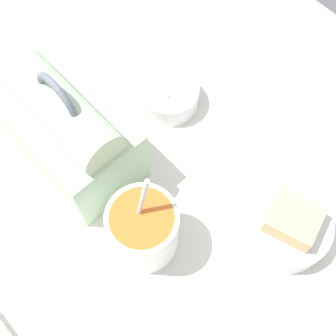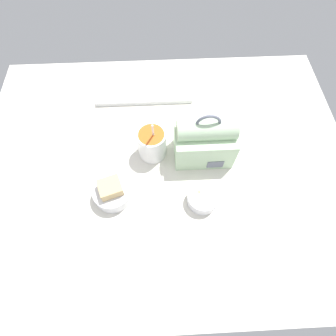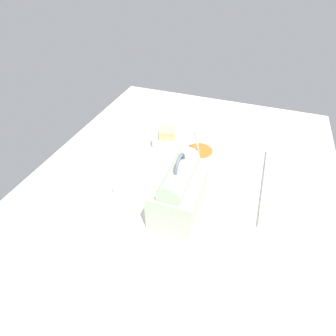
{
  "view_description": "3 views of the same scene",
  "coord_description": "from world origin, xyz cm",
  "views": [
    {
      "loc": [
        -22.21,
        15.81,
        73.74
      ],
      "look_at": [
        0.92,
        -5.51,
        7.0
      ],
      "focal_mm": 50.0,
      "sensor_mm": 36.0,
      "label": 1
    },
    {
      "loc": [
        -1.14,
        -48.01,
        87.0
      ],
      "look_at": [
        0.92,
        -5.51,
        7.0
      ],
      "focal_mm": 28.0,
      "sensor_mm": 36.0,
      "label": 2
    },
    {
      "loc": [
        68.0,
        18.59,
        67.64
      ],
      "look_at": [
        0.92,
        -5.51,
        7.0
      ],
      "focal_mm": 28.0,
      "sensor_mm": 36.0,
      "label": 3
    }
  ],
  "objects": [
    {
      "name": "bento_bowl_snacks",
      "position": [
        12.17,
        -16.14,
        4.39
      ],
      "size": [
        10.52,
        10.52,
        5.36
      ],
      "color": "silver",
      "rests_on": "desk_surface"
    },
    {
      "name": "lunch_bag",
      "position": [
        14.15,
        2.69,
        10.55
      ],
      "size": [
        20.82,
        13.77,
        22.47
      ],
      "color": "#B7D6AD",
      "rests_on": "desk_surface"
    },
    {
      "name": "bento_bowl_sandwich",
      "position": [
        -18.29,
        -12.78,
        5.22
      ],
      "size": [
        13.1,
        13.1,
        8.63
      ],
      "color": "silver",
      "rests_on": "desk_surface"
    },
    {
      "name": "desk_surface",
      "position": [
        0.0,
        0.0,
        1.0
      ],
      "size": [
        140.0,
        110.0,
        2.0
      ],
      "color": "silver",
      "rests_on": "ground"
    },
    {
      "name": "soup_cup",
      "position": [
        -4.37,
        4.25,
        8.04
      ],
      "size": [
        10.35,
        10.35,
        19.4
      ],
      "color": "white",
      "rests_on": "desk_surface"
    }
  ]
}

